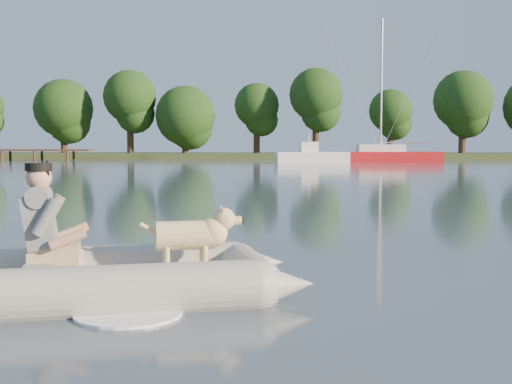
{
  "coord_description": "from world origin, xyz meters",
  "views": [
    {
      "loc": [
        0.64,
        -5.72,
        1.31
      ],
      "look_at": [
        0.28,
        2.13,
        0.75
      ],
      "focal_mm": 45.0,
      "sensor_mm": 36.0,
      "label": 1
    }
  ],
  "objects_px": {
    "sailboat": "(386,156)",
    "motorboat": "(312,149)",
    "dinghy": "(118,236)",
    "dog": "(185,241)",
    "man": "(42,218)"
  },
  "relations": [
    {
      "from": "sailboat",
      "to": "motorboat",
      "type": "bearing_deg",
      "value": -148.91
    },
    {
      "from": "motorboat",
      "to": "sailboat",
      "type": "height_order",
      "value": "sailboat"
    },
    {
      "from": "motorboat",
      "to": "sailboat",
      "type": "distance_m",
      "value": 7.49
    },
    {
      "from": "dinghy",
      "to": "motorboat",
      "type": "xyz_separation_m",
      "value": [
        3.42,
        43.44,
        0.57
      ]
    },
    {
      "from": "dinghy",
      "to": "dog",
      "type": "height_order",
      "value": "dinghy"
    },
    {
      "from": "motorboat",
      "to": "dog",
      "type": "bearing_deg",
      "value": -103.03
    },
    {
      "from": "dinghy",
      "to": "man",
      "type": "height_order",
      "value": "man"
    },
    {
      "from": "dog",
      "to": "motorboat",
      "type": "xyz_separation_m",
      "value": [
        2.86,
        43.24,
        0.63
      ]
    },
    {
      "from": "dinghy",
      "to": "man",
      "type": "relative_size",
      "value": 4.5
    },
    {
      "from": "dog",
      "to": "motorboat",
      "type": "distance_m",
      "value": 43.34
    },
    {
      "from": "dog",
      "to": "motorboat",
      "type": "height_order",
      "value": "motorboat"
    },
    {
      "from": "dinghy",
      "to": "sailboat",
      "type": "distance_m",
      "value": 48.5
    },
    {
      "from": "man",
      "to": "dog",
      "type": "bearing_deg",
      "value": -0.0
    },
    {
      "from": "man",
      "to": "sailboat",
      "type": "relative_size",
      "value": 0.08
    },
    {
      "from": "dinghy",
      "to": "man",
      "type": "distance_m",
      "value": 0.66
    }
  ]
}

